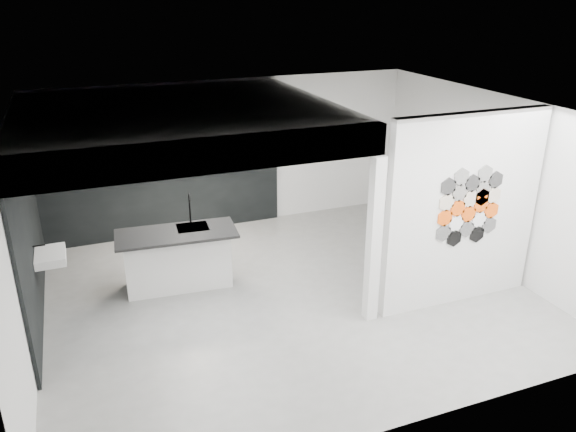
# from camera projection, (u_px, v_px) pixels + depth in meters

# --- Properties ---
(floor) EXTENTS (7.00, 6.00, 0.01)m
(floor) POSITION_uv_depth(u_px,v_px,m) (289.00, 295.00, 8.48)
(floor) COLOR slate
(partition_panel) EXTENTS (2.45, 0.15, 2.80)m
(partition_panel) POSITION_uv_depth(u_px,v_px,m) (463.00, 211.00, 7.84)
(partition_panel) COLOR silver
(partition_panel) RESTS_ON floor
(bay_clad_back) EXTENTS (4.40, 0.04, 2.35)m
(bay_clad_back) POSITION_uv_depth(u_px,v_px,m) (163.00, 174.00, 10.17)
(bay_clad_back) COLOR black
(bay_clad_back) RESTS_ON floor
(bay_clad_left) EXTENTS (0.04, 4.00, 2.35)m
(bay_clad_left) POSITION_uv_depth(u_px,v_px,m) (29.00, 232.00, 7.74)
(bay_clad_left) COLOR black
(bay_clad_left) RESTS_ON floor
(bulkhead) EXTENTS (4.40, 4.00, 0.40)m
(bulkhead) POSITION_uv_depth(u_px,v_px,m) (178.00, 121.00, 7.95)
(bulkhead) COLOR silver
(bulkhead) RESTS_ON corner_column
(corner_column) EXTENTS (0.16, 0.16, 2.35)m
(corner_column) POSITION_uv_depth(u_px,v_px,m) (374.00, 241.00, 7.45)
(corner_column) COLOR silver
(corner_column) RESTS_ON floor
(fascia_beam) EXTENTS (4.40, 0.16, 0.40)m
(fascia_beam) POSITION_uv_depth(u_px,v_px,m) (211.00, 155.00, 6.29)
(fascia_beam) COLOR silver
(fascia_beam) RESTS_ON corner_column
(wall_basin) EXTENTS (0.40, 0.60, 0.12)m
(wall_basin) POSITION_uv_depth(u_px,v_px,m) (50.00, 256.00, 7.76)
(wall_basin) COLOR silver
(wall_basin) RESTS_ON bay_clad_left
(display_shelf) EXTENTS (3.00, 0.15, 0.04)m
(display_shelf) POSITION_uv_depth(u_px,v_px,m) (169.00, 168.00, 10.06)
(display_shelf) COLOR black
(display_shelf) RESTS_ON bay_clad_back
(kitchen_island) EXTENTS (1.83, 0.92, 1.43)m
(kitchen_island) POSITION_uv_depth(u_px,v_px,m) (178.00, 258.00, 8.55)
(kitchen_island) COLOR silver
(kitchen_island) RESTS_ON floor
(stockpot) EXTENTS (0.28, 0.28, 0.17)m
(stockpot) POSITION_uv_depth(u_px,v_px,m) (110.00, 169.00, 9.69)
(stockpot) COLOR black
(stockpot) RESTS_ON display_shelf
(kettle) EXTENTS (0.26, 0.26, 0.17)m
(kettle) POSITION_uv_depth(u_px,v_px,m) (217.00, 158.00, 10.33)
(kettle) COLOR black
(kettle) RESTS_ON display_shelf
(glass_bowl) EXTENTS (0.16, 0.16, 0.09)m
(glass_bowl) POSITION_uv_depth(u_px,v_px,m) (240.00, 157.00, 10.49)
(glass_bowl) COLOR gray
(glass_bowl) RESTS_ON display_shelf
(glass_vase) EXTENTS (0.09, 0.09, 0.12)m
(glass_vase) POSITION_uv_depth(u_px,v_px,m) (241.00, 156.00, 10.49)
(glass_vase) COLOR gray
(glass_vase) RESTS_ON display_shelf
(bottle_dark) EXTENTS (0.07, 0.07, 0.15)m
(bottle_dark) POSITION_uv_depth(u_px,v_px,m) (134.00, 167.00, 9.83)
(bottle_dark) COLOR black
(bottle_dark) RESTS_ON display_shelf
(utensil_cup) EXTENTS (0.12, 0.12, 0.11)m
(utensil_cup) POSITION_uv_depth(u_px,v_px,m) (117.00, 169.00, 9.74)
(utensil_cup) COLOR black
(utensil_cup) RESTS_ON display_shelf
(hex_tile_cluster) EXTENTS (1.04, 0.02, 1.16)m
(hex_tile_cluster) POSITION_uv_depth(u_px,v_px,m) (470.00, 206.00, 7.74)
(hex_tile_cluster) COLOR black
(hex_tile_cluster) RESTS_ON partition_panel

